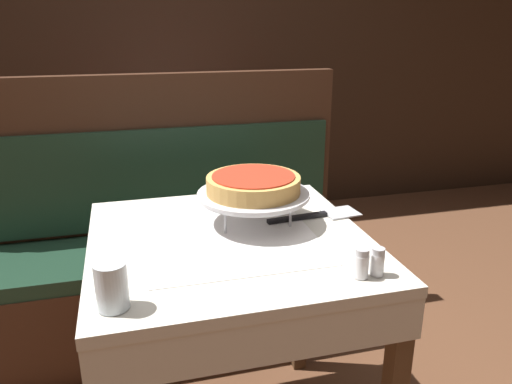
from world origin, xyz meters
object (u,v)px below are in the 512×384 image
Objects in this scene: pizza_pan_stand at (253,196)px; condiment_caddy at (187,118)px; dining_table_front at (230,268)px; water_glass_near at (112,286)px; pizza_server at (317,215)px; deep_dish_pizza at (253,184)px; salt_shaker at (361,263)px; dining_table_rear at (175,140)px; pepper_shaker at (378,262)px; booth_bench at (160,268)px.

pizza_pan_stand is 1.56m from condiment_caddy.
water_glass_near is (-0.31, -0.29, 0.15)m from dining_table_front.
water_glass_near reaches higher than pizza_server.
pizza_server is (0.20, -0.00, -0.12)m from deep_dish_pizza.
water_glass_near is 0.57m from salt_shaker.
condiment_caddy reaches higher than water_glass_near.
dining_table_rear is at bearing 92.59° from deep_dish_pizza.
deep_dish_pizza is 0.43m from salt_shaker.
salt_shaker is at bearing -83.26° from dining_table_rear.
pizza_pan_stand is 4.79× the size of pepper_shaker.
pizza_pan_stand is 0.04m from deep_dish_pizza.
water_glass_near is 0.61m from pepper_shaker.
water_glass_near reaches higher than dining_table_rear.
booth_bench is at bearing 114.23° from pepper_shaker.
pizza_pan_stand is 0.44m from pepper_shaker.
pepper_shaker is (0.00, -0.38, 0.03)m from pizza_server.
dining_table_rear is 5.40× the size of condiment_caddy.
salt_shaker is (0.23, -1.98, 0.14)m from dining_table_rear.
booth_bench is (-0.18, -0.96, -0.34)m from dining_table_rear.
dining_table_front is 2.80× the size of deep_dish_pizza.
booth_bench reaches higher than pizza_pan_stand.
condiment_caddy is at bearing 94.64° from salt_shaker.
pizza_pan_stand is 1.21× the size of deep_dish_pizza.
dining_table_rear is 10.90× the size of salt_shaker.
pepper_shaker is at bearing -62.41° from deep_dish_pizza.
condiment_caddy is at bearing 89.86° from deep_dish_pizza.
pizza_pan_stand is at bearing 178.64° from pizza_server.
water_glass_near is (-0.15, -1.01, 0.49)m from booth_bench.
dining_table_rear is at bearing 96.74° from salt_shaker.
pizza_pan_stand reaches higher than pepper_shaker.
dining_table_front is 0.42m from salt_shaker.
pizza_server is 0.71m from water_glass_near.
dining_table_front is at bearing -77.17° from booth_bench.
condiment_caddy is at bearing 78.05° from water_glass_near.
pizza_server is 2.93× the size of water_glass_near.
dining_table_front is 2.32× the size of pizza_pan_stand.
booth_bench is at bearing -100.78° from dining_table_rear.
water_glass_near is at bearing 178.74° from salt_shaker.
water_glass_near reaches higher than salt_shaker.
pepper_shaker is (0.04, 0.00, -0.00)m from salt_shaker.
dining_table_rear is 1.62m from pizza_server.
dining_table_front is 2.54× the size of pizza_server.
pizza_server is (0.27, -1.59, 0.11)m from dining_table_rear.
water_glass_near is at bearing -137.05° from deep_dish_pizza.
dining_table_rear is at bearing 92.59° from pizza_pan_stand.
deep_dish_pizza reaches higher than water_glass_near.
deep_dish_pizza reaches higher than pizza_server.
deep_dish_pizza is 0.45m from pepper_shaker.
pizza_server is 4.15× the size of salt_shaker.
deep_dish_pizza is (0.25, -0.63, 0.56)m from booth_bench.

